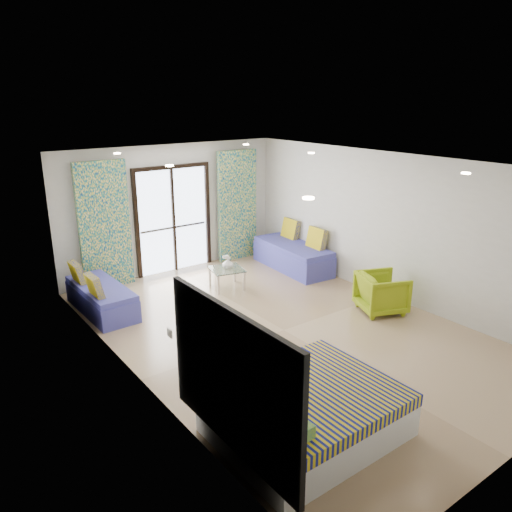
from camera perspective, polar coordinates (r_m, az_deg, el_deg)
floor at (r=8.23m, az=3.21°, el=-8.45°), size 5.00×7.50×0.01m
ceiling at (r=7.44m, az=3.58°, el=10.53°), size 5.00×7.50×0.01m
wall_back at (r=10.77m, az=-9.55°, el=5.33°), size 5.00×0.01×2.70m
wall_left at (r=6.49m, az=-13.84°, el=-3.39°), size 0.01×7.50×2.70m
wall_right at (r=9.47m, az=15.10°, el=3.23°), size 0.01×7.50×2.70m
balcony_door at (r=10.77m, az=-9.45°, el=4.83°), size 1.76×0.08×2.28m
balcony_rail at (r=10.85m, az=-9.39°, el=3.26°), size 1.52×0.03×0.04m
curtain_left at (r=10.04m, az=-16.91°, el=3.30°), size 1.00×0.10×2.50m
curtain_right at (r=11.41m, az=-2.16°, el=5.76°), size 1.00×0.10×2.50m
downlight_a at (r=5.04m, az=6.01°, el=6.60°), size 0.12×0.12×0.02m
downlight_b at (r=7.22m, az=22.87°, el=8.72°), size 0.12×0.12×0.02m
downlight_c at (r=7.50m, az=-9.85°, el=10.14°), size 0.12×0.12×0.02m
downlight_d at (r=9.11m, az=6.34°, el=11.63°), size 0.12×0.12×0.02m
downlight_e at (r=9.32m, az=-15.59°, el=11.23°), size 0.12×0.12×0.02m
downlight_f at (r=10.65m, az=-1.15°, el=12.63°), size 0.12×0.12×0.02m
headboard at (r=4.92m, az=-2.87°, el=-14.02°), size 0.06×2.10×1.50m
switch_plate at (r=5.87m, az=-9.84°, el=-8.67°), size 0.02×0.10×0.10m
bed at (r=5.85m, az=5.65°, el=-17.30°), size 1.96×1.60×0.68m
daybed_left at (r=9.20m, az=-17.33°, el=-4.52°), size 0.72×1.76×0.86m
daybed_right at (r=10.98m, az=4.28°, el=0.14°), size 0.94×2.06×0.99m
coffee_table at (r=9.81m, az=-3.37°, el=-1.70°), size 0.74×0.74×0.71m
vase at (r=9.77m, az=-3.25°, el=-0.88°), size 0.27×0.28×0.21m
armchair at (r=9.02m, az=14.19°, el=-3.88°), size 0.94×0.96×0.77m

